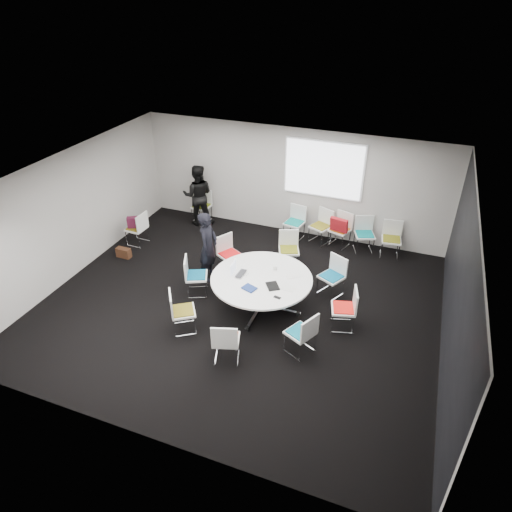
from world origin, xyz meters
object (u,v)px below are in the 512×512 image
(maroon_bag, at_px, (135,222))
(person_back, at_px, (198,195))
(chair_back_b, at_px, (320,232))
(chair_back_e, at_px, (390,246))
(chair_ring_d, at_px, (230,261))
(chair_person_back, at_px, (202,212))
(brown_bag, at_px, (124,253))
(chair_ring_a, at_px, (343,316))
(chair_ring_g, at_px, (226,347))
(chair_back_a, at_px, (294,229))
(chair_ring_c, at_px, (289,256))
(chair_ring_b, at_px, (331,283))
(chair_spare_left, at_px, (138,234))
(chair_ring_h, at_px, (300,340))
(conference_table, at_px, (261,286))
(person_main, at_px, (208,247))
(chair_back_d, at_px, (364,241))
(chair_back_c, at_px, (339,236))
(chair_ring_f, at_px, (183,318))
(laptop, at_px, (243,274))
(chair_ring_e, at_px, (196,282))
(cup, at_px, (275,268))

(maroon_bag, bearing_deg, person_back, 58.86)
(chair_back_b, relative_size, chair_back_e, 1.00)
(chair_back_b, bearing_deg, chair_ring_d, 75.99)
(chair_person_back, relative_size, brown_bag, 2.44)
(chair_ring_a, xyz_separation_m, chair_ring_g, (-1.76, -1.62, 0.00))
(chair_back_a, bearing_deg, chair_ring_c, 112.28)
(person_back, bearing_deg, chair_ring_g, 100.75)
(chair_ring_b, distance_m, chair_person_back, 4.67)
(maroon_bag, bearing_deg, chair_back_b, 22.00)
(chair_back_b, bearing_deg, chair_spare_left, 45.96)
(person_back, bearing_deg, chair_back_a, 161.34)
(chair_ring_d, height_order, chair_ring_h, same)
(conference_table, bearing_deg, chair_back_e, 53.78)
(person_main, bearing_deg, chair_back_b, -41.27)
(chair_back_d, bearing_deg, conference_table, 42.01)
(chair_ring_h, distance_m, person_back, 5.65)
(chair_back_c, bearing_deg, chair_back_e, -162.85)
(conference_table, xyz_separation_m, person_main, (-1.48, 0.61, 0.29))
(brown_bag, bearing_deg, chair_ring_h, -18.36)
(chair_ring_f, distance_m, chair_back_b, 4.60)
(chair_ring_g, bearing_deg, laptop, 84.03)
(conference_table, distance_m, chair_ring_b, 1.59)
(conference_table, height_order, chair_back_e, chair_back_e)
(chair_ring_h, xyz_separation_m, person_back, (-4.03, 3.92, 0.57))
(person_main, bearing_deg, chair_ring_h, -124.85)
(chair_person_back, bearing_deg, person_back, 92.41)
(chair_person_back, bearing_deg, chair_ring_g, 123.72)
(chair_back_c, distance_m, person_back, 3.93)
(chair_ring_e, relative_size, cup, 9.78)
(chair_ring_g, height_order, person_main, person_main)
(chair_back_b, distance_m, person_back, 3.43)
(conference_table, bearing_deg, person_main, 157.50)
(chair_ring_e, distance_m, laptop, 1.18)
(chair_ring_e, distance_m, maroon_bag, 2.79)
(chair_ring_d, bearing_deg, chair_ring_g, 52.52)
(chair_spare_left, bearing_deg, chair_back_d, -69.94)
(chair_ring_h, distance_m, maroon_bag, 5.52)
(conference_table, bearing_deg, chair_spare_left, 160.83)
(chair_ring_g, bearing_deg, chair_ring_c, 70.49)
(person_main, bearing_deg, chair_ring_e, 177.23)
(chair_ring_e, xyz_separation_m, chair_ring_f, (0.31, -1.16, 0.00))
(person_main, distance_m, laptop, 1.27)
(chair_ring_b, height_order, chair_person_back, same)
(chair_person_back, bearing_deg, maroon_bag, 63.96)
(conference_table, distance_m, chair_back_a, 3.07)
(chair_ring_f, relative_size, person_back, 0.52)
(chair_ring_e, height_order, person_main, person_main)
(chair_person_back, distance_m, person_main, 2.92)
(chair_spare_left, bearing_deg, chair_ring_f, -130.90)
(chair_ring_b, height_order, chair_ring_c, same)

